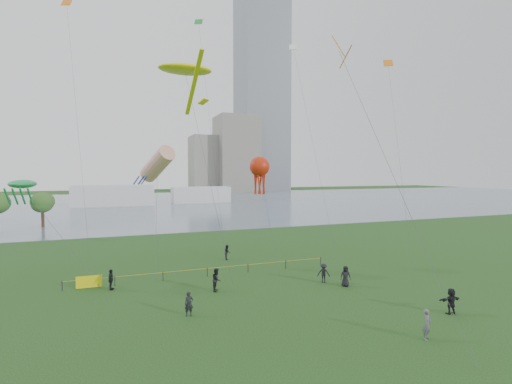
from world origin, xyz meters
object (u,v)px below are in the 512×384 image
object	(u,v)px
fence	(138,277)
kite_octopus	(260,167)
kite_flyer	(427,324)
kite_stingray	(185,70)

from	to	relation	value
fence	kite_octopus	bearing A→B (deg)	12.94
kite_flyer	kite_octopus	xyz separation A→B (m)	(-2.67, 19.99, 9.26)
fence	kite_flyer	bearing A→B (deg)	-48.68
kite_flyer	kite_octopus	bearing A→B (deg)	73.16
kite_stingray	kite_octopus	bearing A→B (deg)	-7.92
fence	kite_octopus	distance (m)	15.94
fence	kite_flyer	distance (m)	22.82
kite_flyer	kite_stingray	world-z (taller)	kite_stingray
fence	kite_flyer	size ratio (longest dim) A/B	13.54
fence	kite_stingray	xyz separation A→B (m)	(4.84, 3.21, 18.97)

